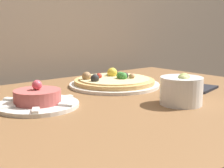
% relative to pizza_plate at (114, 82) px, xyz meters
% --- Properties ---
extents(dining_table, '(1.12, 0.83, 0.74)m').
position_rel_pizza_plate_xyz_m(dining_table, '(-0.10, -0.16, -0.12)').
color(dining_table, brown).
rests_on(dining_table, ground_plane).
extents(pizza_plate, '(0.30, 0.30, 0.06)m').
position_rel_pizza_plate_xyz_m(pizza_plate, '(0.00, 0.00, 0.00)').
color(pizza_plate, silver).
rests_on(pizza_plate, dining_table).
extents(tartare_plate, '(0.21, 0.21, 0.07)m').
position_rel_pizza_plate_xyz_m(tartare_plate, '(-0.33, -0.09, 0.00)').
color(tartare_plate, silver).
rests_on(tartare_plate, dining_table).
extents(small_bowl, '(0.11, 0.11, 0.08)m').
position_rel_pizza_plate_xyz_m(small_bowl, '(-0.03, -0.30, 0.02)').
color(small_bowl, white).
rests_on(small_bowl, dining_table).
extents(napkin, '(0.14, 0.10, 0.01)m').
position_rel_pizza_plate_xyz_m(napkin, '(0.18, -0.22, -0.01)').
color(napkin, black).
rests_on(napkin, dining_table).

